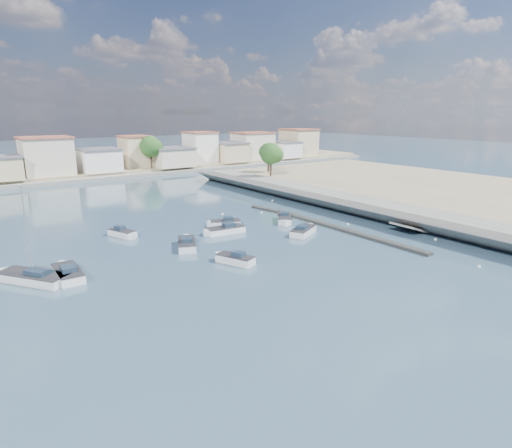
{
  "coord_description": "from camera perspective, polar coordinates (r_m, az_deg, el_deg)",
  "views": [
    {
      "loc": [
        -33.55,
        -26.93,
        14.91
      ],
      "look_at": [
        -3.2,
        14.68,
        1.4
      ],
      "focal_mm": 30.0,
      "sensor_mm": 36.0,
      "label": 1
    }
  ],
  "objects": [
    {
      "name": "shore_trees",
      "position": [
        104.23,
        -12.44,
        9.58
      ],
      "size": [
        74.56,
        38.32,
        7.92
      ],
      "color": "#38281E",
      "rests_on": "ground"
    },
    {
      "name": "seawall_embankment",
      "position": [
        84.95,
        25.12,
        3.78
      ],
      "size": [
        49.65,
        90.0,
        2.9
      ],
      "color": "slate",
      "rests_on": "ground"
    },
    {
      "name": "motorboat_d",
      "position": [
        59.92,
        3.82,
        0.63
      ],
      "size": [
        4.21,
        4.7,
        1.48
      ],
      "color": "white",
      "rests_on": "ground"
    },
    {
      "name": "mooring_buoys",
      "position": [
        59.98,
        8.78,
        0.18
      ],
      "size": [
        14.1,
        38.1,
        0.34
      ],
      "color": "white",
      "rests_on": "ground"
    },
    {
      "name": "motorboat_f",
      "position": [
        57.67,
        -4.31,
        0.06
      ],
      "size": [
        4.4,
        3.21,
        1.48
      ],
      "color": "white",
      "rests_on": "ground"
    },
    {
      "name": "far_town",
      "position": [
        113.33,
        -13.14,
        9.27
      ],
      "size": [
        113.01,
        12.8,
        8.35
      ],
      "color": "beige",
      "rests_on": "far_shore_land"
    },
    {
      "name": "sailboat",
      "position": [
        44.12,
        -27.85,
        -6.28
      ],
      "size": [
        5.79,
        6.88,
        9.0
      ],
      "color": "white",
      "rests_on": "ground"
    },
    {
      "name": "breakwater",
      "position": [
        58.51,
        9.19,
        -0.09
      ],
      "size": [
        2.0,
        31.02,
        0.35
      ],
      "color": "black",
      "rests_on": "ground"
    },
    {
      "name": "motorboat_c",
      "position": [
        54.29,
        -4.34,
        -0.87
      ],
      "size": [
        5.53,
        2.38,
        1.48
      ],
      "color": "white",
      "rests_on": "ground"
    },
    {
      "name": "far_shore_quay",
      "position": [
        104.53,
        -17.11,
        6.07
      ],
      "size": [
        160.0,
        2.5,
        0.8
      ],
      "primitive_type": "cube",
      "color": "slate",
      "rests_on": "ground"
    },
    {
      "name": "seawall_walkway",
      "position": [
        67.08,
        16.05,
        2.06
      ],
      "size": [
        5.0,
        90.0,
        1.8
      ],
      "primitive_type": "cube",
      "color": "slate",
      "rests_on": "ground"
    },
    {
      "name": "far_shore_land",
      "position": [
        124.39,
        -20.37,
        7.23
      ],
      "size": [
        160.0,
        40.0,
        1.4
      ],
      "primitive_type": "cube",
      "color": "gray",
      "rests_on": "ground"
    },
    {
      "name": "motorboat_a",
      "position": [
        43.76,
        -3.02,
        -4.72
      ],
      "size": [
        2.97,
        4.41,
        1.48
      ],
      "color": "white",
      "rests_on": "ground"
    },
    {
      "name": "motorboat_e",
      "position": [
        43.84,
        -23.85,
        -5.97
      ],
      "size": [
        2.2,
        5.79,
        1.48
      ],
      "color": "white",
      "rests_on": "ground"
    },
    {
      "name": "motorboat_g",
      "position": [
        55.25,
        -17.27,
        -1.23
      ],
      "size": [
        2.75,
        4.28,
        1.48
      ],
      "color": "white",
      "rests_on": "ground"
    },
    {
      "name": "motorboat_h",
      "position": [
        54.37,
        6.43,
        -0.9
      ],
      "size": [
        5.08,
        3.72,
        1.48
      ],
      "color": "white",
      "rests_on": "ground"
    },
    {
      "name": "motorboat_b",
      "position": [
        49.4,
        -9.2,
        -2.61
      ],
      "size": [
        3.75,
        5.17,
        1.48
      ],
      "color": "white",
      "rests_on": "ground"
    },
    {
      "name": "ground",
      "position": [
        76.34,
        -9.31,
        3.24
      ],
      "size": [
        400.0,
        400.0,
        0.0
      ],
      "primitive_type": "plane",
      "color": "#304F60",
      "rests_on": "ground"
    }
  ]
}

